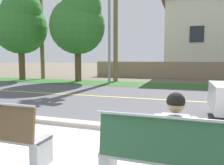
# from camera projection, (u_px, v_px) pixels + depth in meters

# --- Properties ---
(ground_plane) EXTENTS (140.00, 140.00, 0.00)m
(ground_plane) POSITION_uv_depth(u_px,v_px,m) (150.00, 93.00, 10.47)
(ground_plane) COLOR #665B4C
(curb_edge) EXTENTS (44.00, 0.30, 0.11)m
(curb_edge) POSITION_uv_depth(u_px,v_px,m) (115.00, 127.00, 5.13)
(curb_edge) COLOR #ADA89E
(curb_edge) RESTS_ON ground_plane
(street_asphalt) EXTENTS (52.00, 8.00, 0.01)m
(street_asphalt) POSITION_uv_depth(u_px,v_px,m) (145.00, 99.00, 9.05)
(street_asphalt) COLOR #515156
(street_asphalt) RESTS_ON ground_plane
(road_centre_line) EXTENTS (48.00, 0.14, 0.01)m
(road_centre_line) POSITION_uv_depth(u_px,v_px,m) (145.00, 99.00, 9.05)
(road_centre_line) COLOR #E0CC4C
(road_centre_line) RESTS_ON ground_plane
(far_verge_grass) EXTENTS (48.00, 2.80, 0.02)m
(far_verge_grass) POSITION_uv_depth(u_px,v_px,m) (158.00, 85.00, 13.73)
(far_verge_grass) COLOR #2D6026
(far_verge_grass) RESTS_ON ground_plane
(bench_right) EXTENTS (1.83, 0.48, 1.01)m
(bench_right) POSITION_uv_depth(u_px,v_px,m) (172.00, 158.00, 2.66)
(bench_right) COLOR #9EA0A8
(bench_right) RESTS_ON ground_plane
(seated_person_grey) EXTENTS (0.52, 0.68, 1.25)m
(seated_person_grey) POSITION_uv_depth(u_px,v_px,m) (175.00, 136.00, 2.79)
(seated_person_grey) COLOR #47382D
(seated_person_grey) RESTS_ON ground_plane
(streetlamp) EXTENTS (0.24, 2.10, 7.39)m
(streetlamp) POSITION_uv_depth(u_px,v_px,m) (110.00, 19.00, 14.05)
(streetlamp) COLOR gray
(streetlamp) RESTS_ON ground_plane
(shade_tree_far_left) EXTENTS (4.05, 4.05, 6.68)m
(shade_tree_far_left) POSITION_uv_depth(u_px,v_px,m) (21.00, 23.00, 16.61)
(shade_tree_far_left) COLOR brown
(shade_tree_far_left) RESTS_ON ground_plane
(shade_tree_left) EXTENTS (3.96, 3.96, 6.53)m
(shade_tree_left) POSITION_uv_depth(u_px,v_px,m) (78.00, 22.00, 15.52)
(shade_tree_left) COLOR brown
(shade_tree_left) RESTS_ON ground_plane
(garden_wall) EXTENTS (13.00, 0.36, 1.40)m
(garden_wall) POSITION_uv_depth(u_px,v_px,m) (169.00, 70.00, 18.71)
(garden_wall) COLOR gray
(garden_wall) RESTS_ON ground_plane
(house_across_street) EXTENTS (10.05, 6.91, 7.20)m
(house_across_street) POSITION_uv_depth(u_px,v_px,m) (219.00, 37.00, 20.10)
(house_across_street) COLOR beige
(house_across_street) RESTS_ON ground_plane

